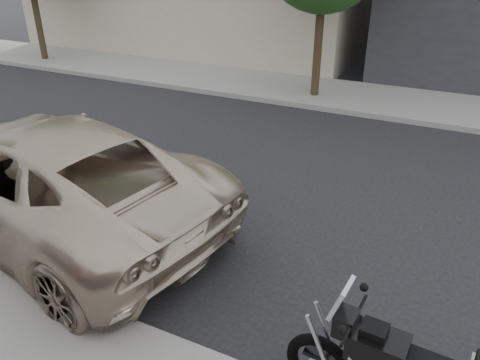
% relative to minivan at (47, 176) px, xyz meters
% --- Properties ---
extents(ground, '(120.00, 120.00, 0.00)m').
position_rel_minivan_xyz_m(ground, '(-3.81, -2.60, -0.90)').
color(ground, black).
rests_on(ground, ground).
extents(far_sidewalk, '(44.00, 3.00, 0.15)m').
position_rel_minivan_xyz_m(far_sidewalk, '(-3.81, -9.10, -0.82)').
color(far_sidewalk, gray).
rests_on(far_sidewalk, ground).
extents(minivan, '(6.89, 4.09, 1.80)m').
position_rel_minivan_xyz_m(minivan, '(0.00, 0.00, 0.00)').
color(minivan, beige).
rests_on(minivan, ground).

